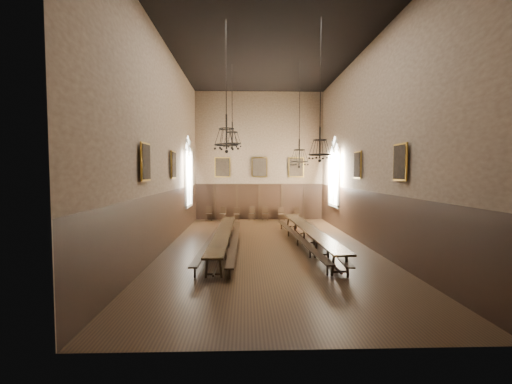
{
  "coord_description": "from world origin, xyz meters",
  "views": [
    {
      "loc": [
        -1.0,
        -15.24,
        3.35
      ],
      "look_at": [
        -0.47,
        1.5,
        2.38
      ],
      "focal_mm": 24.0,
      "sensor_mm": 36.0,
      "label": 1
    }
  ],
  "objects_px": {
    "bench_right_inner": "(298,239)",
    "bench_right_outer": "(324,241)",
    "chandelier_front_right": "(320,145)",
    "bench_left_outer": "(213,240)",
    "chair_3": "(252,216)",
    "chair_5": "(281,216)",
    "table_left": "(224,239)",
    "chair_6": "(296,216)",
    "bench_left_inner": "(235,241)",
    "chair_4": "(265,216)",
    "chair_1": "(222,216)",
    "chandelier_back_right": "(299,155)",
    "table_right": "(309,237)",
    "chandelier_front_left": "(226,137)",
    "chandelier_back_left": "(232,139)",
    "chair_2": "(237,216)",
    "chair_0": "(209,216)"
  },
  "relations": [
    {
      "from": "bench_right_inner",
      "to": "bench_right_outer",
      "type": "height_order",
      "value": "bench_right_inner"
    },
    {
      "from": "bench_right_outer",
      "to": "chandelier_front_right",
      "type": "xyz_separation_m",
      "value": [
        -0.73,
        -2.36,
        4.08
      ]
    },
    {
      "from": "bench_left_outer",
      "to": "chair_3",
      "type": "distance_m",
      "value": 8.73
    },
    {
      "from": "bench_left_outer",
      "to": "chair_5",
      "type": "relative_size",
      "value": 11.02
    },
    {
      "from": "table_left",
      "to": "chair_6",
      "type": "relative_size",
      "value": 10.96
    },
    {
      "from": "bench_left_inner",
      "to": "chair_4",
      "type": "height_order",
      "value": "chair_4"
    },
    {
      "from": "bench_left_inner",
      "to": "chair_1",
      "type": "xyz_separation_m",
      "value": [
        -1.12,
        8.64,
        -0.0
      ]
    },
    {
      "from": "chair_4",
      "to": "chandelier_back_right",
      "type": "distance_m",
      "value": 7.64
    },
    {
      "from": "table_right",
      "to": "chandelier_front_left",
      "type": "distance_m",
      "value": 6.11
    },
    {
      "from": "bench_left_inner",
      "to": "chair_6",
      "type": "height_order",
      "value": "chair_6"
    },
    {
      "from": "chair_1",
      "to": "chandelier_front_left",
      "type": "xyz_separation_m",
      "value": [
        0.89,
        -10.77,
        4.4
      ]
    },
    {
      "from": "chandelier_back_left",
      "to": "chandelier_front_right",
      "type": "distance_m",
      "value": 6.57
    },
    {
      "from": "bench_right_outer",
      "to": "chair_5",
      "type": "height_order",
      "value": "chair_5"
    },
    {
      "from": "chair_5",
      "to": "chandelier_front_left",
      "type": "bearing_deg",
      "value": -112.92
    },
    {
      "from": "bench_right_inner",
      "to": "chandelier_back_left",
      "type": "relative_size",
      "value": 2.29
    },
    {
      "from": "table_right",
      "to": "chair_5",
      "type": "relative_size",
      "value": 11.53
    },
    {
      "from": "table_left",
      "to": "chair_4",
      "type": "distance_m",
      "value": 9.05
    },
    {
      "from": "bench_left_inner",
      "to": "chandelier_back_left",
      "type": "relative_size",
      "value": 2.29
    },
    {
      "from": "bench_right_inner",
      "to": "chandelier_front_right",
      "type": "relative_size",
      "value": 1.91
    },
    {
      "from": "bench_right_inner",
      "to": "chair_3",
      "type": "bearing_deg",
      "value": 102.9
    },
    {
      "from": "chair_5",
      "to": "table_right",
      "type": "bearing_deg",
      "value": -93.46
    },
    {
      "from": "chandelier_back_right",
      "to": "chair_6",
      "type": "bearing_deg",
      "value": 82.56
    },
    {
      "from": "bench_left_inner",
      "to": "chandelier_front_right",
      "type": "bearing_deg",
      "value": -36.9
    },
    {
      "from": "table_left",
      "to": "bench_right_inner",
      "type": "bearing_deg",
      "value": 5.63
    },
    {
      "from": "bench_right_inner",
      "to": "bench_left_outer",
      "type": "bearing_deg",
      "value": -178.51
    },
    {
      "from": "bench_right_outer",
      "to": "chair_5",
      "type": "distance_m",
      "value": 8.72
    },
    {
      "from": "chair_5",
      "to": "chandelier_front_right",
      "type": "distance_m",
      "value": 11.76
    },
    {
      "from": "table_left",
      "to": "bench_right_inner",
      "type": "height_order",
      "value": "table_left"
    },
    {
      "from": "bench_right_inner",
      "to": "chair_2",
      "type": "bearing_deg",
      "value": 109.62
    },
    {
      "from": "bench_right_inner",
      "to": "chair_4",
      "type": "height_order",
      "value": "chair_4"
    },
    {
      "from": "table_left",
      "to": "bench_left_outer",
      "type": "distance_m",
      "value": 0.57
    },
    {
      "from": "chair_2",
      "to": "chandelier_back_right",
      "type": "relative_size",
      "value": 0.17
    },
    {
      "from": "chandelier_front_left",
      "to": "chair_5",
      "type": "bearing_deg",
      "value": 73.21
    },
    {
      "from": "bench_left_outer",
      "to": "bench_left_inner",
      "type": "xyz_separation_m",
      "value": [
        1.0,
        -0.14,
        0.0
      ]
    },
    {
      "from": "chair_1",
      "to": "chair_6",
      "type": "relative_size",
      "value": 1.06
    },
    {
      "from": "chandelier_back_left",
      "to": "bench_right_inner",
      "type": "bearing_deg",
      "value": -42.86
    },
    {
      "from": "chair_5",
      "to": "table_left",
      "type": "bearing_deg",
      "value": -118.08
    },
    {
      "from": "chandelier_front_right",
      "to": "bench_right_inner",
      "type": "bearing_deg",
      "value": 98.24
    },
    {
      "from": "chair_0",
      "to": "chandelier_front_left",
      "type": "height_order",
      "value": "chandelier_front_left"
    },
    {
      "from": "chair_2",
      "to": "chair_5",
      "type": "distance_m",
      "value": 3.14
    },
    {
      "from": "bench_right_inner",
      "to": "chair_2",
      "type": "distance_m",
      "value": 8.93
    },
    {
      "from": "chair_5",
      "to": "chandelier_back_right",
      "type": "relative_size",
      "value": 0.17
    },
    {
      "from": "bench_right_outer",
      "to": "chair_6",
      "type": "relative_size",
      "value": 11.01
    },
    {
      "from": "bench_left_outer",
      "to": "bench_right_inner",
      "type": "xyz_separation_m",
      "value": [
        3.86,
        0.1,
        0.0
      ]
    },
    {
      "from": "chair_6",
      "to": "chair_1",
      "type": "bearing_deg",
      "value": -166.03
    },
    {
      "from": "chandelier_front_left",
      "to": "chair_6",
      "type": "bearing_deg",
      "value": 68.23
    },
    {
      "from": "chair_1",
      "to": "chandelier_back_right",
      "type": "bearing_deg",
      "value": -40.7
    },
    {
      "from": "table_right",
      "to": "table_left",
      "type": "bearing_deg",
      "value": -174.04
    },
    {
      "from": "bench_right_inner",
      "to": "bench_left_inner",
      "type": "bearing_deg",
      "value": -175.16
    },
    {
      "from": "chair_0",
      "to": "chair_1",
      "type": "bearing_deg",
      "value": 1.46
    }
  ]
}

